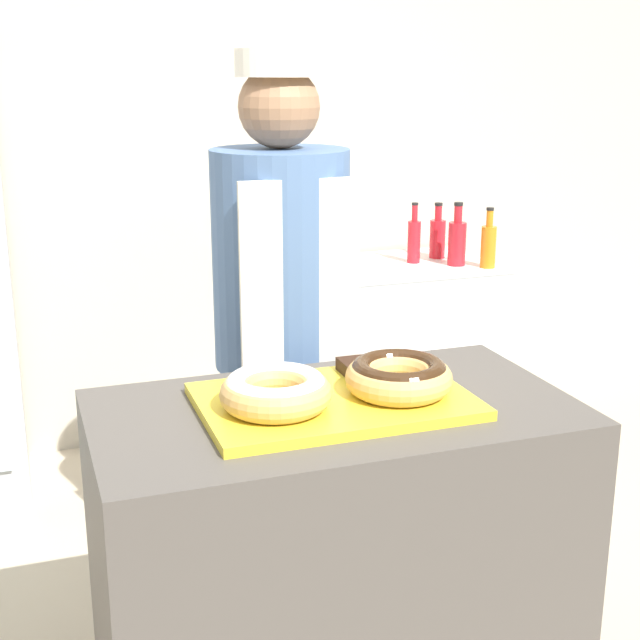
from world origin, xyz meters
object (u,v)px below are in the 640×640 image
Objects in this scene: baker_person at (283,340)px; bottle_red_b at (438,237)px; donut_chocolate_glaze at (399,375)px; chest_freezer at (388,351)px; brownie_back_right at (358,367)px; brownie_back_left at (270,377)px; bottle_orange at (488,244)px; bottle_red_b_b at (414,239)px; donut_light_glaze at (276,390)px; bottle_red at (457,241)px; serving_tray at (334,401)px.

baker_person is 1.69m from bottle_red_b.
donut_chocolate_glaze is 2.05m from chest_freezer.
brownie_back_left is at bearing 180.00° from brownie_back_right.
baker_person reaches higher than bottle_orange.
bottle_red_b_b reaches higher than chest_freezer.
donut_light_glaze is at bearing -120.56° from chest_freezer.
baker_person is 6.35× the size of bottle_red_b_b.
baker_person reaches higher than bottle_red.
donut_chocolate_glaze is at bearing -80.82° from baker_person.
bottle_red_b_b is at bearing 50.69° from baker_person.
bottle_red_b_b reaches higher than bottle_red_b.
bottle_red_b_b is (0.98, 1.20, 0.02)m from baker_person.
bottle_red is (0.27, -0.12, 0.52)m from chest_freezer.
bottle_red_b_b reaches higher than bottle_orange.
baker_person is at bearing 98.07° from brownie_back_right.
bottle_red_b reaches higher than chest_freezer.
donut_chocolate_glaze reaches higher than chest_freezer.
donut_chocolate_glaze is at bearing -121.58° from bottle_red.
serving_tray is at bearing 169.33° from donut_chocolate_glaze.
brownie_back_right reaches higher than serving_tray.
serving_tray is at bearing -117.31° from chest_freezer.
donut_chocolate_glaze is 0.15× the size of baker_person.
chest_freezer is at bearing 63.87° from brownie_back_right.
bottle_orange is at bearing 45.60° from brownie_back_left.
donut_light_glaze reaches higher than serving_tray.
brownie_back_left is 2.02m from chest_freezer.
chest_freezer is 3.39× the size of bottle_red_b_b.
bottle_red reaches higher than chest_freezer.
bottle_orange reaches higher than brownie_back_right.
bottle_red_b is 0.96× the size of bottle_orange.
bottle_orange is (1.41, 1.44, -0.03)m from brownie_back_left.
serving_tray is 2.33× the size of bottle_orange.
donut_chocolate_glaze reaches higher than serving_tray.
serving_tray is 2.21× the size of bottle_red.
donut_light_glaze is 2.84× the size of brownie_back_left.
bottle_orange is 0.98× the size of bottle_red_b_b.
donut_light_glaze is 2.16m from bottle_orange.
bottle_red_b_b is at bearing 63.92° from donut_chocolate_glaze.
bottle_red_b is at bearing 48.14° from baker_person.
bottle_red is at bearing -23.69° from chest_freezer.
bottle_red_b is at bearing 57.92° from brownie_back_right.
bottle_red_b is at bearing 61.07° from donut_chocolate_glaze.
bottle_red is (1.34, 1.69, -0.05)m from donut_light_glaze.
chest_freezer is at bearing 176.83° from bottle_red_b_b.
donut_chocolate_glaze is at bearing -116.08° from bottle_red_b_b.
brownie_back_right is 0.35× the size of bottle_red_b.
serving_tray is at bearing -129.44° from bottle_orange.
donut_light_glaze is 0.31m from brownie_back_right.
bottle_red_b_b reaches higher than donut_chocolate_glaze.
bottle_red_b_b is at bearing 144.63° from bottle_red.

